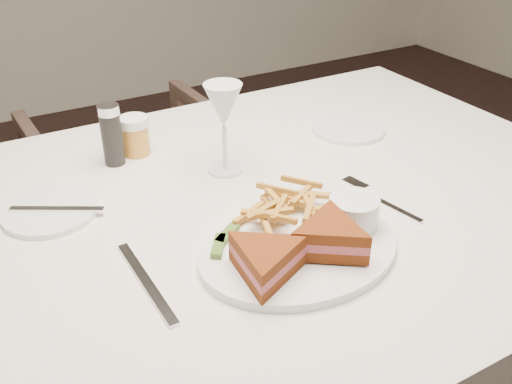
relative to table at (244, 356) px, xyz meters
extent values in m
cube|color=silver|center=(0.00, 0.00, 0.00)|extent=(1.42, 0.95, 0.75)
imported|color=#49362D|center=(0.08, 0.89, -0.06)|extent=(0.64, 0.60, 0.63)
ellipsoid|color=white|center=(0.01, -0.17, 0.38)|extent=(0.32, 0.25, 0.01)
cube|color=silver|center=(-0.22, -0.12, 0.38)|extent=(0.02, 0.21, 0.00)
cylinder|color=white|center=(-0.30, 0.13, 0.38)|extent=(0.16, 0.16, 0.01)
cylinder|color=white|center=(0.35, 0.15, 0.38)|extent=(0.16, 0.16, 0.01)
cylinder|color=black|center=(-0.15, 0.26, 0.44)|extent=(0.04, 0.04, 0.12)
cylinder|color=orange|center=(-0.10, 0.28, 0.42)|extent=(0.06, 0.06, 0.08)
cube|color=#436824|center=(-0.08, -0.10, 0.40)|extent=(0.05, 0.04, 0.01)
cube|color=#436824|center=(-0.10, -0.12, 0.40)|extent=(0.04, 0.05, 0.01)
cylinder|color=white|center=(0.11, -0.17, 0.42)|extent=(0.08, 0.08, 0.05)
camera|label=1|loc=(-0.40, -0.75, 0.90)|focal=40.00mm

